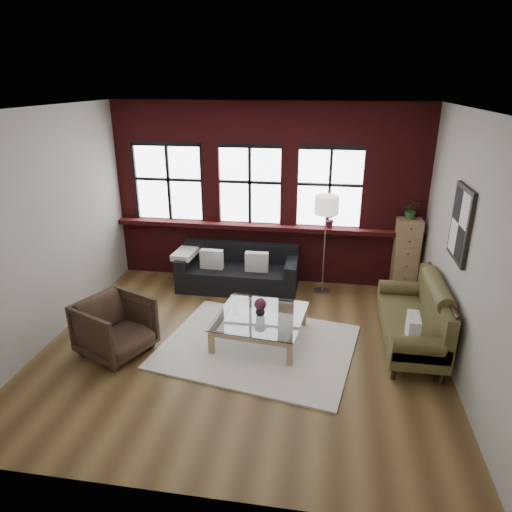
# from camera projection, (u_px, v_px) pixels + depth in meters

# --- Properties ---
(floor) EXTENTS (5.50, 5.50, 0.00)m
(floor) POSITION_uv_depth(u_px,v_px,m) (242.00, 347.00, 6.43)
(floor) COLOR brown
(floor) RESTS_ON ground
(ceiling) EXTENTS (5.50, 5.50, 0.00)m
(ceiling) POSITION_uv_depth(u_px,v_px,m) (239.00, 109.00, 5.27)
(ceiling) COLOR white
(ceiling) RESTS_ON ground
(wall_back) EXTENTS (5.50, 0.00, 5.50)m
(wall_back) POSITION_uv_depth(u_px,v_px,m) (267.00, 194.00, 8.15)
(wall_back) COLOR #A6A39A
(wall_back) RESTS_ON ground
(wall_front) EXTENTS (5.50, 0.00, 5.50)m
(wall_front) POSITION_uv_depth(u_px,v_px,m) (181.00, 344.00, 3.55)
(wall_front) COLOR #A6A39A
(wall_front) RESTS_ON ground
(wall_left) EXTENTS (0.00, 5.00, 5.00)m
(wall_left) POSITION_uv_depth(u_px,v_px,m) (44.00, 229.00, 6.25)
(wall_left) COLOR #A6A39A
(wall_left) RESTS_ON ground
(wall_right) EXTENTS (0.00, 5.00, 5.00)m
(wall_right) POSITION_uv_depth(u_px,v_px,m) (467.00, 251.00, 5.45)
(wall_right) COLOR #A6A39A
(wall_right) RESTS_ON ground
(brick_backwall) EXTENTS (5.50, 0.12, 3.20)m
(brick_backwall) POSITION_uv_depth(u_px,v_px,m) (267.00, 195.00, 8.10)
(brick_backwall) COLOR #511315
(brick_backwall) RESTS_ON floor
(sill_ledge) EXTENTS (5.50, 0.30, 0.08)m
(sill_ledge) POSITION_uv_depth(u_px,v_px,m) (266.00, 227.00, 8.22)
(sill_ledge) COLOR #511315
(sill_ledge) RESTS_ON brick_backwall
(window_left) EXTENTS (1.38, 0.10, 1.50)m
(window_left) POSITION_uv_depth(u_px,v_px,m) (169.00, 183.00, 8.32)
(window_left) COLOR black
(window_left) RESTS_ON brick_backwall
(window_mid) EXTENTS (1.38, 0.10, 1.50)m
(window_mid) POSITION_uv_depth(u_px,v_px,m) (250.00, 186.00, 8.10)
(window_mid) COLOR black
(window_mid) RESTS_ON brick_backwall
(window_right) EXTENTS (1.38, 0.10, 1.50)m
(window_right) POSITION_uv_depth(u_px,v_px,m) (330.00, 189.00, 7.89)
(window_right) COLOR black
(window_right) RESTS_ON brick_backwall
(wall_poster) EXTENTS (0.05, 0.74, 0.94)m
(wall_poster) POSITION_uv_depth(u_px,v_px,m) (461.00, 224.00, 5.64)
(wall_poster) COLOR black
(wall_poster) RESTS_ON wall_right
(shag_rug) EXTENTS (2.91, 2.47, 0.03)m
(shag_rug) POSITION_uv_depth(u_px,v_px,m) (258.00, 346.00, 6.42)
(shag_rug) COLOR silver
(shag_rug) RESTS_ON floor
(dark_sofa) EXTENTS (2.11, 0.85, 0.76)m
(dark_sofa) POSITION_uv_depth(u_px,v_px,m) (238.00, 268.00, 8.11)
(dark_sofa) COLOR black
(dark_sofa) RESTS_ON floor
(pillow_a) EXTENTS (0.40, 0.15, 0.34)m
(pillow_a) POSITION_uv_depth(u_px,v_px,m) (212.00, 259.00, 8.01)
(pillow_a) COLOR silver
(pillow_a) RESTS_ON dark_sofa
(pillow_b) EXTENTS (0.40, 0.15, 0.34)m
(pillow_b) POSITION_uv_depth(u_px,v_px,m) (257.00, 262.00, 7.89)
(pillow_b) COLOR silver
(pillow_b) RESTS_ON dark_sofa
(vintage_settee) EXTENTS (0.83, 1.87, 1.00)m
(vintage_settee) POSITION_uv_depth(u_px,v_px,m) (411.00, 315.00, 6.27)
(vintage_settee) COLOR #4E4624
(vintage_settee) RESTS_ON floor
(pillow_settee) EXTENTS (0.16, 0.39, 0.34)m
(pillow_settee) POSITION_uv_depth(u_px,v_px,m) (413.00, 328.00, 5.72)
(pillow_settee) COLOR silver
(pillow_settee) RESTS_ON vintage_settee
(armchair) EXTENTS (1.13, 1.11, 0.78)m
(armchair) POSITION_uv_depth(u_px,v_px,m) (115.00, 327.00, 6.17)
(armchair) COLOR #312118
(armchair) RESTS_ON floor
(coffee_table) EXTENTS (1.33, 1.33, 0.40)m
(coffee_table) POSITION_uv_depth(u_px,v_px,m) (260.00, 328.00, 6.55)
(coffee_table) COLOR #A07E57
(coffee_table) RESTS_ON shag_rug
(vase) EXTENTS (0.16, 0.16, 0.15)m
(vase) POSITION_uv_depth(u_px,v_px,m) (260.00, 311.00, 6.45)
(vase) COLOR #B2B2B2
(vase) RESTS_ON coffee_table
(flowers) EXTENTS (0.17, 0.17, 0.17)m
(flowers) POSITION_uv_depth(u_px,v_px,m) (260.00, 304.00, 6.41)
(flowers) COLOR #581E3B
(flowers) RESTS_ON vase
(drawer_chest) EXTENTS (0.41, 0.41, 1.33)m
(drawer_chest) POSITION_uv_depth(u_px,v_px,m) (405.00, 256.00, 7.90)
(drawer_chest) COLOR #A07E57
(drawer_chest) RESTS_ON floor
(potted_plant_top) EXTENTS (0.30, 0.27, 0.31)m
(potted_plant_top) POSITION_uv_depth(u_px,v_px,m) (411.00, 210.00, 7.60)
(potted_plant_top) COLOR #2D5923
(potted_plant_top) RESTS_ON drawer_chest
(floor_lamp) EXTENTS (0.40, 0.40, 1.88)m
(floor_lamp) POSITION_uv_depth(u_px,v_px,m) (325.00, 242.00, 7.76)
(floor_lamp) COLOR #A5A5A8
(floor_lamp) RESTS_ON floor
(sill_plant) EXTENTS (0.20, 0.18, 0.32)m
(sill_plant) POSITION_uv_depth(u_px,v_px,m) (331.00, 219.00, 7.95)
(sill_plant) COLOR #581E3B
(sill_plant) RESTS_ON sill_ledge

